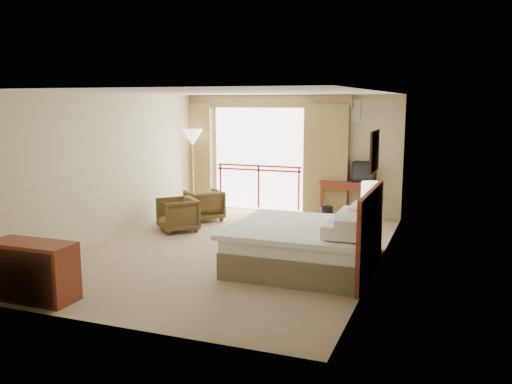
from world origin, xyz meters
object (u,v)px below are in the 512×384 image
at_px(bed, 307,245).
at_px(tv, 364,172).
at_px(armchair_far, 204,220).
at_px(side_table, 167,209).
at_px(armchair_near, 178,231).
at_px(nightstand, 369,235).
at_px(dresser, 32,271).
at_px(floor_lamp, 193,141).
at_px(table_lamp, 371,191).
at_px(desk, 351,188).
at_px(wastebasket, 327,214).

height_order(bed, tv, tv).
relative_size(armchair_far, side_table, 1.45).
bearing_deg(armchair_near, tv, 81.94).
height_order(nightstand, side_table, nightstand).
bearing_deg(dresser, floor_lamp, 98.42).
relative_size(table_lamp, armchair_far, 0.83).
height_order(desk, wastebasket, desk).
bearing_deg(floor_lamp, side_table, -80.69).
distance_m(nightstand, armchair_near, 3.83).
distance_m(desk, tv, 0.50).
relative_size(side_table, dresser, 0.44).
bearing_deg(nightstand, tv, 96.67).
height_order(armchair_far, dresser, dresser).
relative_size(bed, desk, 1.69).
relative_size(table_lamp, side_table, 1.21).
height_order(nightstand, tv, tv).
xyz_separation_m(armchair_far, side_table, (-0.50, -0.71, 0.35)).
relative_size(nightstand, floor_lamp, 0.30).
bearing_deg(nightstand, armchair_far, 156.31).
bearing_deg(armchair_near, bed, 18.85).
distance_m(bed, armchair_far, 3.95).
xyz_separation_m(armchair_far, dresser, (0.02, -5.09, 0.38)).
bearing_deg(armchair_far, nightstand, 113.07).
bearing_deg(desk, armchair_near, -140.59).
bearing_deg(tv, bed, -75.69).
height_order(bed, nightstand, bed).
relative_size(nightstand, armchair_near, 0.79).
relative_size(wastebasket, floor_lamp, 0.17).
bearing_deg(floor_lamp, wastebasket, -4.60).
distance_m(desk, armchair_near, 3.96).
height_order(wastebasket, armchair_near, armchair_near).
height_order(nightstand, desk, desk).
bearing_deg(nightstand, side_table, 167.49).
bearing_deg(floor_lamp, bed, -43.49).
relative_size(armchair_near, floor_lamp, 0.38).
distance_m(table_lamp, side_table, 4.34).
xyz_separation_m(bed, armchair_near, (-3.05, 1.46, -0.38)).
bearing_deg(tv, desk, -174.43).
relative_size(armchair_near, dresser, 0.63).
bearing_deg(side_table, armchair_near, -40.20).
xyz_separation_m(desk, side_table, (-3.40, -2.18, -0.29)).
bearing_deg(desk, bed, -90.10).
bearing_deg(desk, table_lamp, -73.91).
distance_m(armchair_near, dresser, 4.03).
bearing_deg(armchair_near, desk, 85.34).
bearing_deg(dresser, desk, 67.23).
height_order(tv, armchair_near, tv).
xyz_separation_m(bed, armchair_far, (-3.00, 2.55, -0.38)).
bearing_deg(nightstand, wastebasket, 115.98).
height_order(desk, armchair_far, desk).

